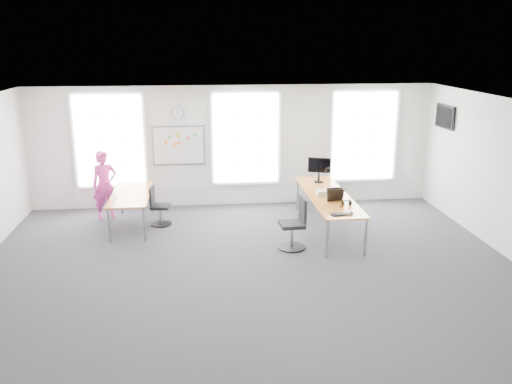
{
  "coord_description": "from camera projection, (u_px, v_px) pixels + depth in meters",
  "views": [
    {
      "loc": [
        -0.86,
        -9.23,
        4.08
      ],
      "look_at": [
        0.26,
        1.2,
        1.1
      ],
      "focal_mm": 38.0,
      "sensor_mm": 36.0,
      "label": 1
    }
  ],
  "objects": [
    {
      "name": "paper_stack",
      "position": [
        325.0,
        193.0,
        11.74
      ],
      "size": [
        0.35,
        0.26,
        0.12
      ],
      "primitive_type": "cube",
      "rotation": [
        0.0,
        0.0,
        0.0
      ],
      "color": "beige",
      "rests_on": "desk_right"
    },
    {
      "name": "laptop_sleeve",
      "position": [
        335.0,
        195.0,
        11.29
      ],
      "size": [
        0.35,
        0.22,
        0.28
      ],
      "rotation": [
        0.0,
        0.0,
        0.12
      ],
      "color": "black",
      "rests_on": "desk_right"
    },
    {
      "name": "lens_cap",
      "position": [
        341.0,
        207.0,
        10.94
      ],
      "size": [
        0.06,
        0.06,
        0.01
      ],
      "primitive_type": "cylinder",
      "rotation": [
        0.0,
        0.0,
        -0.08
      ],
      "color": "black",
      "rests_on": "desk_right"
    },
    {
      "name": "wall_back",
      "position": [
        234.0,
        146.0,
        13.44
      ],
      "size": [
        10.0,
        0.0,
        10.0
      ],
      "primitive_type": "plane",
      "rotation": [
        1.57,
        0.0,
        0.0
      ],
      "color": "white",
      "rests_on": "ground"
    },
    {
      "name": "floor",
      "position": [
        249.0,
        267.0,
        10.03
      ],
      "size": [
        10.0,
        10.0,
        0.0
      ],
      "primitive_type": "plane",
      "color": "#25252A",
      "rests_on": "ground"
    },
    {
      "name": "window_right",
      "position": [
        364.0,
        136.0,
        13.7
      ],
      "size": [
        1.6,
        0.06,
        2.2
      ],
      "primitive_type": "cube",
      "color": "silver",
      "rests_on": "wall_back"
    },
    {
      "name": "wall_clock",
      "position": [
        177.0,
        113.0,
        13.04
      ],
      "size": [
        0.3,
        0.04,
        0.3
      ],
      "primitive_type": "cylinder",
      "rotation": [
        1.57,
        0.0,
        0.0
      ],
      "color": "gray",
      "rests_on": "wall_back"
    },
    {
      "name": "whiteboard",
      "position": [
        179.0,
        146.0,
        13.26
      ],
      "size": [
        1.2,
        0.03,
        0.9
      ],
      "primitive_type": "cube",
      "color": "silver",
      "rests_on": "wall_back"
    },
    {
      "name": "wall_front",
      "position": [
        284.0,
        289.0,
        5.79
      ],
      "size": [
        10.0,
        0.0,
        10.0
      ],
      "primitive_type": "plane",
      "rotation": [
        -1.57,
        0.0,
        0.0
      ],
      "color": "white",
      "rests_on": "ground"
    },
    {
      "name": "ceiling",
      "position": [
        248.0,
        104.0,
        9.21
      ],
      "size": [
        10.0,
        10.0,
        0.0
      ],
      "primitive_type": "plane",
      "rotation": [
        3.14,
        0.0,
        0.0
      ],
      "color": "silver",
      "rests_on": "ground"
    },
    {
      "name": "headphones",
      "position": [
        346.0,
        203.0,
        11.04
      ],
      "size": [
        0.19,
        0.1,
        0.11
      ],
      "rotation": [
        0.0,
        0.0,
        -0.12
      ],
      "color": "black",
      "rests_on": "desk_right"
    },
    {
      "name": "chair_right",
      "position": [
        295.0,
        226.0,
        10.82
      ],
      "size": [
        0.56,
        0.56,
        1.05
      ],
      "rotation": [
        0.0,
        0.0,
        -1.51
      ],
      "color": "black",
      "rests_on": "ground"
    },
    {
      "name": "desk_right",
      "position": [
        328.0,
        197.0,
        11.8
      ],
      "size": [
        0.87,
        3.28,
        0.8
      ],
      "color": "gold",
      "rests_on": "ground"
    },
    {
      "name": "keyboard",
      "position": [
        342.0,
        214.0,
        10.45
      ],
      "size": [
        0.43,
        0.23,
        0.02
      ],
      "primitive_type": "cube",
      "rotation": [
        0.0,
        0.0,
        0.22
      ],
      "color": "black",
      "rests_on": "desk_right"
    },
    {
      "name": "window_left",
      "position": [
        110.0,
        141.0,
        13.05
      ],
      "size": [
        1.6,
        0.06,
        2.2
      ],
      "primitive_type": "cube",
      "color": "silver",
      "rests_on": "wall_back"
    },
    {
      "name": "monitor",
      "position": [
        319.0,
        168.0,
        12.72
      ],
      "size": [
        0.52,
        0.23,
        0.59
      ],
      "rotation": [
        0.0,
        0.0,
        -0.33
      ],
      "color": "black",
      "rests_on": "desk_right"
    },
    {
      "name": "chair_left",
      "position": [
        158.0,
        208.0,
        12.22
      ],
      "size": [
        0.48,
        0.48,
        0.89
      ],
      "rotation": [
        0.0,
        0.0,
        1.45
      ],
      "color": "black",
      "rests_on": "ground"
    },
    {
      "name": "window_mid",
      "position": [
        246.0,
        138.0,
        13.39
      ],
      "size": [
        1.6,
        0.06,
        2.2
      ],
      "primitive_type": "cube",
      "color": "silver",
      "rests_on": "wall_back"
    },
    {
      "name": "desk_left",
      "position": [
        131.0,
        196.0,
        12.03
      ],
      "size": [
        0.84,
        2.09,
        0.76
      ],
      "color": "gold",
      "rests_on": "ground"
    },
    {
      "name": "tv",
      "position": [
        445.0,
        117.0,
        12.78
      ],
      "size": [
        0.06,
        0.9,
        0.55
      ],
      "primitive_type": "cube",
      "color": "black",
      "rests_on": "wall_right"
    },
    {
      "name": "mouse",
      "position": [
        351.0,
        212.0,
        10.53
      ],
      "size": [
        0.07,
        0.11,
        0.04
      ],
      "primitive_type": "ellipsoid",
      "rotation": [
        0.0,
        0.0,
        -0.01
      ],
      "color": "black",
      "rests_on": "desk_right"
    },
    {
      "name": "person",
      "position": [
        105.0,
        185.0,
        12.56
      ],
      "size": [
        0.69,
        0.59,
        1.61
      ],
      "primitive_type": "imported",
      "rotation": [
        0.0,
        0.0,
        0.41
      ],
      "color": "#E63AA2",
      "rests_on": "ground"
    }
  ]
}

